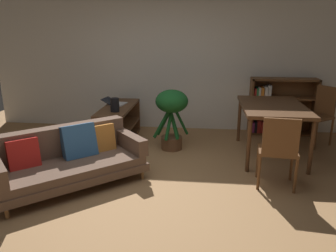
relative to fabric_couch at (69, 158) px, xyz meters
name	(u,v)px	position (x,y,z in m)	size (l,w,h in m)	color
ground_plane	(140,189)	(0.92, -0.08, -0.33)	(8.16, 8.16, 0.00)	#A87A4C
back_wall_panel	(166,59)	(0.92, 2.62, 1.02)	(6.80, 0.10, 2.70)	silver
fabric_couch	(69,158)	(0.00, 0.00, 0.00)	(1.88, 1.80, 0.73)	olive
media_console	(119,125)	(0.22, 1.64, -0.03)	(0.48, 1.38, 0.63)	#56351E
open_laptop	(115,103)	(0.13, 1.81, 0.32)	(0.43, 0.36, 0.10)	silver
desk_speaker	(115,105)	(0.26, 1.28, 0.40)	(0.14, 0.14, 0.22)	black
potted_floor_plant	(172,110)	(1.17, 1.37, 0.31)	(0.57, 0.52, 0.98)	brown
dining_table	(273,110)	(2.70, 1.24, 0.39)	(0.92, 1.40, 0.80)	#56351E
dining_chair_near	(320,113)	(3.61, 1.90, 0.21)	(0.59, 0.58, 0.98)	brown
dining_chair_far	(279,148)	(2.58, 0.14, 0.19)	(0.50, 0.44, 0.91)	brown
bookshelf	(277,107)	(3.02, 2.43, 0.17)	(1.18, 0.32, 1.04)	brown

